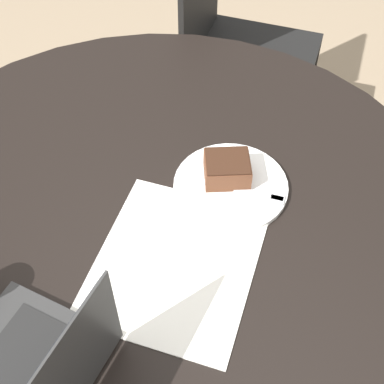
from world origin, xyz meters
TOP-DOWN VIEW (x-y plane):
  - ground_plane at (0.00, 0.00)m, footprint 12.00×12.00m
  - dining_table at (0.00, 0.00)m, footprint 1.31×1.31m
  - chair at (0.92, 0.28)m, footprint 0.50×0.50m
  - paper_document at (-0.06, -0.09)m, footprint 0.40×0.36m
  - plate at (0.16, -0.10)m, footprint 0.24×0.24m
  - cake_slice at (0.17, -0.08)m, footprint 0.12×0.12m
  - fork at (0.16, -0.15)m, footprint 0.06×0.17m

SIDE VIEW (x-z plane):
  - ground_plane at x=0.00m, z-range 0.00..0.00m
  - chair at x=0.92m, z-range 0.00..0.99m
  - dining_table at x=0.00m, z-range 0.24..0.96m
  - paper_document at x=-0.06m, z-range 0.71..0.72m
  - plate at x=0.16m, z-range 0.71..0.73m
  - fork at x=0.16m, z-range 0.73..0.73m
  - cake_slice at x=0.17m, z-range 0.73..0.78m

